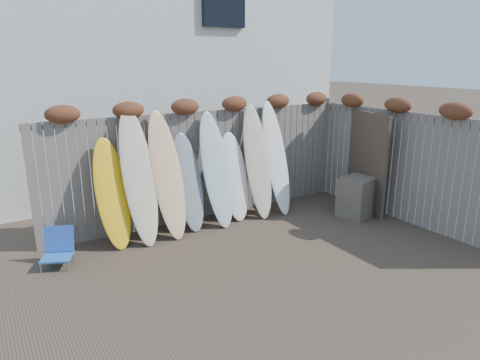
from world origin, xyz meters
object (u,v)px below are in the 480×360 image
wooden_crate (357,197)px  surfboard_0 (112,194)px  beach_chair (58,248)px  lattice_panel (367,162)px

wooden_crate → surfboard_0: bearing=165.9°
beach_chair → lattice_panel: (5.59, -0.67, 0.71)m
lattice_panel → beach_chair: bearing=-170.6°
beach_chair → surfboard_0: 1.12m
lattice_panel → surfboard_0: (-4.69, 0.91, -0.10)m
surfboard_0 → lattice_panel: bearing=-13.8°
beach_chair → wooden_crate: size_ratio=0.76×
wooden_crate → lattice_panel: size_ratio=0.39×
wooden_crate → lattice_panel: 0.73m
wooden_crate → lattice_panel: bearing=23.5°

